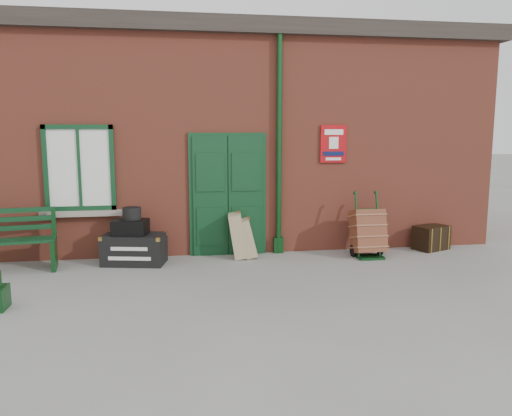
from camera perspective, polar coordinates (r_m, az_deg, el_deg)
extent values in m
plane|color=gray|center=(8.05, 0.04, -7.71)|extent=(80.00, 80.00, 0.00)
cube|color=#A24834|center=(11.20, -2.79, 7.28)|extent=(10.00, 4.00, 4.00)
cube|color=#38302B|center=(11.35, -2.87, 18.19)|extent=(10.30, 4.30, 0.30)
cube|color=#0E351B|center=(9.21, -3.23, 1.36)|extent=(1.42, 0.12, 2.32)
cube|color=white|center=(9.25, -19.54, 4.33)|extent=(1.20, 0.08, 1.50)
cylinder|color=#0D3414|center=(9.24, 2.66, 6.99)|extent=(0.10, 0.10, 4.00)
cube|color=#AA0C10|center=(9.55, 8.83, 7.25)|extent=(0.50, 0.03, 0.70)
cube|color=#0E351B|center=(9.28, -27.18, -1.21)|extent=(1.70, 0.28, 0.46)
cube|color=#0D3414|center=(9.03, -22.07, -4.87)|extent=(0.14, 0.52, 0.51)
cube|color=black|center=(8.93, -13.74, -4.59)|extent=(1.14, 0.78, 0.52)
cube|color=black|center=(8.85, -14.15, -2.14)|extent=(0.65, 0.53, 0.26)
cylinder|color=black|center=(8.84, -14.00, -0.61)|extent=(0.37, 0.37, 0.21)
cube|color=tan|center=(9.13, -2.11, -3.07)|extent=(0.40, 0.60, 0.83)
cube|color=tan|center=(9.16, -0.99, -3.37)|extent=(0.42, 0.55, 0.72)
cube|color=#0D3414|center=(9.33, 12.90, -5.49)|extent=(0.46, 0.33, 0.05)
cylinder|color=#0D3414|center=(9.29, 11.50, -1.92)|extent=(0.04, 0.32, 1.16)
cylinder|color=#0D3414|center=(9.44, 13.78, -1.83)|extent=(0.04, 0.32, 1.16)
cylinder|color=black|center=(9.39, 11.00, -4.80)|extent=(0.05, 0.22, 0.22)
cylinder|color=black|center=(9.57, 13.99, -4.64)|extent=(0.05, 0.22, 0.22)
cube|color=brown|center=(9.37, 12.66, -2.60)|extent=(0.57, 0.61, 0.86)
cube|color=black|center=(10.32, 19.38, -3.20)|extent=(0.76, 0.64, 0.47)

